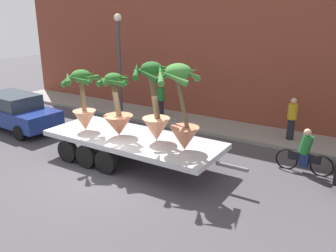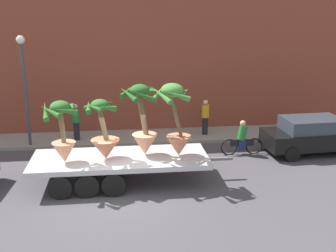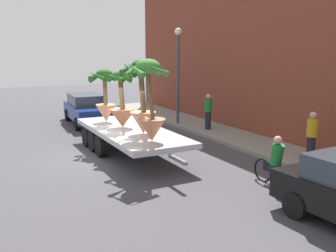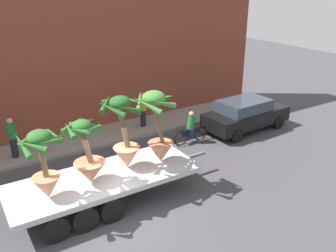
{
  "view_description": "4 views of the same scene",
  "coord_description": "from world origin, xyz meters",
  "px_view_note": "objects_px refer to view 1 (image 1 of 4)",
  "views": [
    {
      "loc": [
        7.24,
        -7.96,
        5.05
      ],
      "look_at": [
        1.32,
        1.49,
        1.43
      ],
      "focal_mm": 37.72,
      "sensor_mm": 36.0,
      "label": 1
    },
    {
      "loc": [
        0.22,
        -13.23,
        6.24
      ],
      "look_at": [
        1.99,
        1.83,
        1.84
      ],
      "focal_mm": 45.0,
      "sensor_mm": 36.0,
      "label": 2
    },
    {
      "loc": [
        13.23,
        -4.25,
        3.9
      ],
      "look_at": [
        2.02,
        1.65,
        1.37
      ],
      "focal_mm": 40.83,
      "sensor_mm": 36.0,
      "label": 3
    },
    {
      "loc": [
        -3.59,
        -8.93,
        7.02
      ],
      "look_at": [
        3.23,
        1.97,
        1.77
      ],
      "focal_mm": 38.79,
      "sensor_mm": 36.0,
      "label": 4
    }
  ],
  "objects_px": {
    "potted_palm_middle": "(181,109)",
    "pedestrian_far_left": "(161,99)",
    "street_lamp": "(119,52)",
    "potted_palm_extra": "(83,101)",
    "trailing_car": "(15,111)",
    "flatbed_trailer": "(127,141)",
    "potted_palm_front": "(117,111)",
    "potted_palm_rear": "(154,106)",
    "pedestrian_near_gate": "(292,118)",
    "cyclist": "(305,153)"
  },
  "relations": [
    {
      "from": "potted_palm_rear",
      "to": "street_lamp",
      "type": "xyz_separation_m",
      "value": [
        -4.84,
        4.14,
        1.09
      ]
    },
    {
      "from": "potted_palm_extra",
      "to": "pedestrian_far_left",
      "type": "height_order",
      "value": "potted_palm_extra"
    },
    {
      "from": "pedestrian_near_gate",
      "to": "potted_palm_front",
      "type": "bearing_deg",
      "value": -132.61
    },
    {
      "from": "potted_palm_rear",
      "to": "potted_palm_front",
      "type": "distance_m",
      "value": 1.43
    },
    {
      "from": "potted_palm_front",
      "to": "potted_palm_extra",
      "type": "relative_size",
      "value": 0.99
    },
    {
      "from": "potted_palm_rear",
      "to": "trailing_car",
      "type": "xyz_separation_m",
      "value": [
        -7.66,
        0.13,
        -1.31
      ]
    },
    {
      "from": "potted_palm_front",
      "to": "pedestrian_far_left",
      "type": "bearing_deg",
      "value": 106.33
    },
    {
      "from": "cyclist",
      "to": "pedestrian_far_left",
      "type": "height_order",
      "value": "pedestrian_far_left"
    },
    {
      "from": "pedestrian_near_gate",
      "to": "street_lamp",
      "type": "xyz_separation_m",
      "value": [
        -8.12,
        -0.69,
        2.19
      ]
    },
    {
      "from": "potted_palm_front",
      "to": "pedestrian_near_gate",
      "type": "distance_m",
      "value": 6.93
    },
    {
      "from": "flatbed_trailer",
      "to": "cyclist",
      "type": "relative_size",
      "value": 3.96
    },
    {
      "from": "flatbed_trailer",
      "to": "potted_palm_rear",
      "type": "distance_m",
      "value": 1.76
    },
    {
      "from": "flatbed_trailer",
      "to": "pedestrian_far_left",
      "type": "relative_size",
      "value": 4.26
    },
    {
      "from": "potted_palm_rear",
      "to": "pedestrian_near_gate",
      "type": "bearing_deg",
      "value": 55.79
    },
    {
      "from": "potted_palm_middle",
      "to": "cyclist",
      "type": "xyz_separation_m",
      "value": [
        3.22,
        2.49,
        -1.59
      ]
    },
    {
      "from": "flatbed_trailer",
      "to": "potted_palm_extra",
      "type": "distance_m",
      "value": 2.12
    },
    {
      "from": "pedestrian_near_gate",
      "to": "potted_palm_rear",
      "type": "bearing_deg",
      "value": -124.21
    },
    {
      "from": "flatbed_trailer",
      "to": "potted_palm_rear",
      "type": "bearing_deg",
      "value": 7.34
    },
    {
      "from": "pedestrian_far_left",
      "to": "trailing_car",
      "type": "bearing_deg",
      "value": -136.84
    },
    {
      "from": "potted_palm_extra",
      "to": "pedestrian_far_left",
      "type": "bearing_deg",
      "value": 90.67
    },
    {
      "from": "pedestrian_far_left",
      "to": "street_lamp",
      "type": "relative_size",
      "value": 0.35
    },
    {
      "from": "potted_palm_extra",
      "to": "trailing_car",
      "type": "height_order",
      "value": "potted_palm_extra"
    },
    {
      "from": "potted_palm_middle",
      "to": "street_lamp",
      "type": "relative_size",
      "value": 0.55
    },
    {
      "from": "flatbed_trailer",
      "to": "potted_palm_front",
      "type": "distance_m",
      "value": 1.11
    },
    {
      "from": "flatbed_trailer",
      "to": "street_lamp",
      "type": "relative_size",
      "value": 1.51
    },
    {
      "from": "cyclist",
      "to": "trailing_car",
      "type": "height_order",
      "value": "trailing_car"
    },
    {
      "from": "potted_palm_extra",
      "to": "cyclist",
      "type": "distance_m",
      "value": 7.74
    },
    {
      "from": "potted_palm_rear",
      "to": "pedestrian_far_left",
      "type": "bearing_deg",
      "value": 121.09
    },
    {
      "from": "potted_palm_middle",
      "to": "pedestrian_far_left",
      "type": "bearing_deg",
      "value": 128.88
    },
    {
      "from": "cyclist",
      "to": "pedestrian_near_gate",
      "type": "height_order",
      "value": "pedestrian_near_gate"
    },
    {
      "from": "flatbed_trailer",
      "to": "potted_palm_front",
      "type": "relative_size",
      "value": 3.38
    },
    {
      "from": "cyclist",
      "to": "trailing_car",
      "type": "xyz_separation_m",
      "value": [
        -12.03,
        -2.11,
        0.16
      ]
    },
    {
      "from": "potted_palm_rear",
      "to": "trailing_car",
      "type": "bearing_deg",
      "value": 179.01
    },
    {
      "from": "trailing_car",
      "to": "street_lamp",
      "type": "distance_m",
      "value": 5.46
    },
    {
      "from": "potted_palm_rear",
      "to": "potted_palm_middle",
      "type": "xyz_separation_m",
      "value": [
        1.15,
        -0.24,
        0.12
      ]
    },
    {
      "from": "potted_palm_rear",
      "to": "potted_palm_extra",
      "type": "bearing_deg",
      "value": -170.85
    },
    {
      "from": "cyclist",
      "to": "trailing_car",
      "type": "relative_size",
      "value": 0.4
    },
    {
      "from": "street_lamp",
      "to": "potted_palm_extra",
      "type": "bearing_deg",
      "value": -65.6
    },
    {
      "from": "flatbed_trailer",
      "to": "street_lamp",
      "type": "height_order",
      "value": "street_lamp"
    },
    {
      "from": "potted_palm_middle",
      "to": "trailing_car",
      "type": "bearing_deg",
      "value": 177.56
    },
    {
      "from": "potted_palm_middle",
      "to": "street_lamp",
      "type": "bearing_deg",
      "value": 143.76
    },
    {
      "from": "pedestrian_far_left",
      "to": "cyclist",
      "type": "bearing_deg",
      "value": -18.67
    },
    {
      "from": "potted_palm_middle",
      "to": "pedestrian_far_left",
      "type": "distance_m",
      "value": 6.43
    },
    {
      "from": "potted_palm_rear",
      "to": "potted_palm_extra",
      "type": "height_order",
      "value": "potted_palm_rear"
    },
    {
      "from": "pedestrian_near_gate",
      "to": "pedestrian_far_left",
      "type": "bearing_deg",
      "value": -178.52
    },
    {
      "from": "potted_palm_rear",
      "to": "pedestrian_near_gate",
      "type": "xyz_separation_m",
      "value": [
        3.28,
        4.83,
        -1.1
      ]
    },
    {
      "from": "cyclist",
      "to": "potted_palm_extra",
      "type": "bearing_deg",
      "value": -159.31
    },
    {
      "from": "flatbed_trailer",
      "to": "potted_palm_middle",
      "type": "height_order",
      "value": "potted_palm_middle"
    },
    {
      "from": "cyclist",
      "to": "pedestrian_near_gate",
      "type": "distance_m",
      "value": 2.83
    },
    {
      "from": "potted_palm_extra",
      "to": "potted_palm_middle",
      "type": "bearing_deg",
      "value": 2.96
    }
  ]
}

